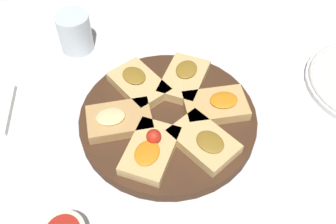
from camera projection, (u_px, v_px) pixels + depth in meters
ground_plane at (168, 123)px, 0.71m from camera, size 3.00×3.00×0.00m
serving_board at (168, 119)px, 0.70m from camera, size 0.31×0.31×0.02m
focaccia_slice_0 at (151, 149)px, 0.63m from camera, size 0.13×0.13×0.04m
focaccia_slice_1 at (204, 141)px, 0.64m from camera, size 0.10×0.12×0.03m
focaccia_slice_2 at (216, 105)px, 0.69m from camera, size 0.13×0.10×0.03m
focaccia_slice_3 at (184, 78)px, 0.73m from camera, size 0.13×0.13×0.03m
focaccia_slice_4 at (138, 84)px, 0.72m from camera, size 0.09×0.12×0.03m
focaccia_slice_5 at (119, 120)px, 0.67m from camera, size 0.12×0.10×0.03m
water_glass at (75, 32)px, 0.80m from camera, size 0.07×0.07×0.08m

